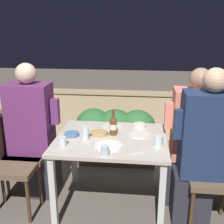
# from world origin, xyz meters

# --- Properties ---
(ground_plane) EXTENTS (16.00, 16.00, 0.00)m
(ground_plane) POSITION_xyz_m (0.00, 0.00, 0.00)
(ground_plane) COLOR #665B51
(parapet_wall) EXTENTS (9.00, 0.18, 0.71)m
(parapet_wall) POSITION_xyz_m (0.00, 1.73, 0.36)
(parapet_wall) COLOR tan
(parapet_wall) RESTS_ON ground_plane
(dining_table) EXTENTS (0.98, 0.82, 0.71)m
(dining_table) POSITION_xyz_m (0.00, 0.00, 0.61)
(dining_table) COLOR #BCB2A3
(dining_table) RESTS_ON ground_plane
(planter_hedge) EXTENTS (0.98, 0.47, 0.68)m
(planter_hedge) POSITION_xyz_m (-0.05, 0.91, 0.38)
(planter_hedge) COLOR brown
(planter_hedge) RESTS_ON ground_plane
(chair_left_near) EXTENTS (0.44, 0.43, 0.86)m
(chair_left_near) POSITION_xyz_m (-0.96, -0.14, 0.53)
(chair_left_near) COLOR brown
(chair_left_near) RESTS_ON ground_plane
(chair_left_far) EXTENTS (0.44, 0.43, 0.86)m
(chair_left_far) POSITION_xyz_m (-0.95, 0.12, 0.53)
(chair_left_far) COLOR brown
(chair_left_far) RESTS_ON ground_plane
(person_purple_stripe) EXTENTS (0.49, 0.26, 1.34)m
(person_purple_stripe) POSITION_xyz_m (-0.76, 0.12, 0.68)
(person_purple_stripe) COLOR #282833
(person_purple_stripe) RESTS_ON ground_plane
(person_navy_jumper) EXTENTS (0.51, 0.26, 1.37)m
(person_navy_jumper) POSITION_xyz_m (0.78, -0.14, 0.69)
(person_navy_jumper) COLOR #282833
(person_navy_jumper) RESTS_ON ground_plane
(chair_right_far) EXTENTS (0.44, 0.43, 0.86)m
(chair_right_far) POSITION_xyz_m (0.92, 0.16, 0.53)
(chair_right_far) COLOR brown
(chair_right_far) RESTS_ON ground_plane
(person_coral_top) EXTENTS (0.50, 0.26, 1.32)m
(person_coral_top) POSITION_xyz_m (0.72, 0.16, 0.66)
(person_coral_top) COLOR #282833
(person_coral_top) RESTS_ON ground_plane
(beer_bottle) EXTENTS (0.07, 0.07, 0.23)m
(beer_bottle) POSITION_xyz_m (0.01, 0.07, 0.80)
(beer_bottle) COLOR brown
(beer_bottle) RESTS_ON dining_table
(plate_0) EXTENTS (0.20, 0.20, 0.01)m
(plate_0) POSITION_xyz_m (0.25, 0.09, 0.71)
(plate_0) COLOR silver
(plate_0) RESTS_ON dining_table
(plate_1) EXTENTS (0.20, 0.20, 0.01)m
(plate_1) POSITION_xyz_m (-0.02, 0.25, 0.71)
(plate_1) COLOR silver
(plate_1) RESTS_ON dining_table
(plate_2) EXTENTS (0.23, 0.23, 0.01)m
(plate_2) POSITION_xyz_m (0.00, -0.19, 0.71)
(plate_2) COLOR white
(plate_2) RESTS_ON dining_table
(bowl_0) EXTENTS (0.13, 0.13, 0.03)m
(bowl_0) POSITION_xyz_m (-0.36, -0.00, 0.72)
(bowl_0) COLOR #4C709E
(bowl_0) RESTS_ON dining_table
(bowl_1) EXTENTS (0.12, 0.12, 0.03)m
(bowl_1) POSITION_xyz_m (0.24, 0.30, 0.72)
(bowl_1) COLOR silver
(bowl_1) RESTS_ON dining_table
(bowl_2) EXTENTS (0.16, 0.16, 0.03)m
(bowl_2) POSITION_xyz_m (-0.12, 0.05, 0.72)
(bowl_2) COLOR tan
(bowl_2) RESTS_ON dining_table
(glass_cup_0) EXTENTS (0.06, 0.06, 0.11)m
(glass_cup_0) POSITION_xyz_m (-0.22, -0.06, 0.76)
(glass_cup_0) COLOR silver
(glass_cup_0) RESTS_ON dining_table
(glass_cup_1) EXTENTS (0.06, 0.06, 0.08)m
(glass_cup_1) POSITION_xyz_m (-0.01, -0.35, 0.75)
(glass_cup_1) COLOR silver
(glass_cup_1) RESTS_ON dining_table
(glass_cup_2) EXTENTS (0.07, 0.07, 0.08)m
(glass_cup_2) POSITION_xyz_m (-0.38, -0.21, 0.74)
(glass_cup_2) COLOR silver
(glass_cup_2) RESTS_ON dining_table
(glass_cup_3) EXTENTS (0.08, 0.08, 0.09)m
(glass_cup_3) POSITION_xyz_m (0.41, -0.13, 0.75)
(glass_cup_3) COLOR silver
(glass_cup_3) RESTS_ON dining_table
(fork_0) EXTENTS (0.16, 0.10, 0.01)m
(fork_0) POSITION_xyz_m (0.24, -0.28, 0.71)
(fork_0) COLOR silver
(fork_0) RESTS_ON dining_table
(fork_1) EXTENTS (0.13, 0.14, 0.01)m
(fork_1) POSITION_xyz_m (-0.29, 0.29, 0.71)
(fork_1) COLOR silver
(fork_1) RESTS_ON dining_table
(potted_plant) EXTENTS (0.40, 0.40, 0.80)m
(potted_plant) POSITION_xyz_m (-1.21, 0.71, 0.49)
(potted_plant) COLOR brown
(potted_plant) RESTS_ON ground_plane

